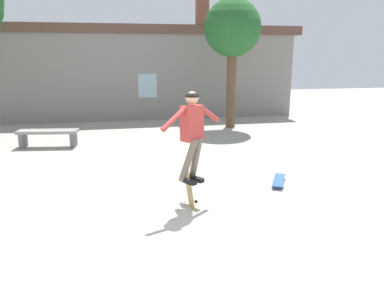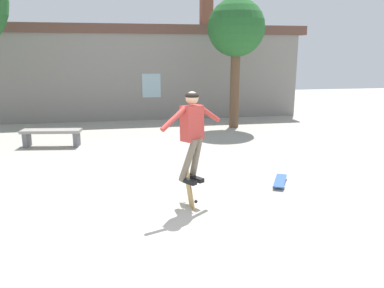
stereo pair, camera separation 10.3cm
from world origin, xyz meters
TOP-DOWN VIEW (x-y plane):
  - ground_plane at (0.00, 0.00)m, footprint 40.00×40.00m
  - building_backdrop at (0.03, 9.64)m, footprint 13.06×0.52m
  - tree_right at (3.03, 7.44)m, footprint 1.90×1.90m
  - park_bench at (-2.73, 5.64)m, footprint 1.64×0.64m
  - skater at (0.34, 0.88)m, footprint 1.12×0.77m
  - skateboard_flipping at (0.31, 0.94)m, footprint 0.15×0.63m
  - skateboard_resting at (2.24, 1.60)m, footprint 0.56×0.81m

SIDE VIEW (x-z plane):
  - ground_plane at x=0.00m, z-range 0.00..0.00m
  - skateboard_resting at x=2.24m, z-range 0.03..0.11m
  - skateboard_flipping at x=0.31m, z-range -0.12..0.65m
  - park_bench at x=-2.73m, z-range 0.11..0.58m
  - skater at x=0.34m, z-range 0.57..2.08m
  - building_backdrop at x=0.03m, z-range -0.41..4.14m
  - tree_right at x=3.03m, z-range 1.12..5.41m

